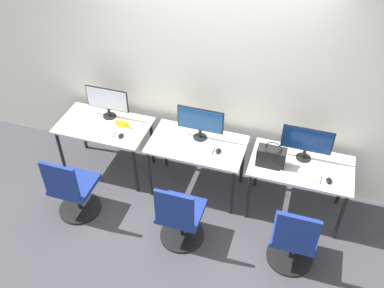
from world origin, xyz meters
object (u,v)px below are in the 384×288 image
object	(u,v)px
keyboard_left	(97,132)
keyboard_center	(195,147)
keyboard_right	(300,175)
office_chair_center	(180,218)
mouse_right	(329,181)
office_chair_right	(293,241)
monitor_left	(107,101)
office_chair_left	(73,191)
monitor_right	(307,142)
mouse_center	(218,151)
monitor_center	(200,122)
mouse_left	(121,136)
handbag	(271,157)

from	to	relation	value
keyboard_left	keyboard_center	distance (m)	1.16
keyboard_center	keyboard_left	bearing A→B (deg)	-175.86
keyboard_right	office_chair_center	bearing A→B (deg)	-149.67
mouse_right	office_chair_right	world-z (taller)	office_chair_right
keyboard_left	monitor_left	bearing A→B (deg)	90.00
office_chair_left	monitor_right	xyz separation A→B (m)	(2.35, 0.92, 0.58)
office_chair_left	keyboard_center	bearing A→B (deg)	31.44
keyboard_left	mouse_center	world-z (taller)	mouse_center
monitor_left	mouse_center	world-z (taller)	monitor_left
monitor_center	keyboard_center	distance (m)	0.28
monitor_left	mouse_left	xyz separation A→B (m)	(0.29, -0.32, -0.21)
office_chair_left	monitor_right	bearing A→B (deg)	21.33
office_chair_center	monitor_right	distance (m)	1.55
mouse_center	office_chair_right	distance (m)	1.22
keyboard_left	keyboard_right	distance (m)	2.32
mouse_left	mouse_center	distance (m)	1.13
mouse_right	office_chair_left	bearing A→B (deg)	-166.50
mouse_left	monitor_center	world-z (taller)	monitor_center
mouse_left	monitor_right	distance (m)	2.05
keyboard_left	office_chair_left	bearing A→B (deg)	-92.61
monitor_center	handbag	size ratio (longest dim) A/B	1.77
monitor_left	office_chair_center	bearing A→B (deg)	-38.44
keyboard_left	monitor_center	world-z (taller)	monitor_center
mouse_left	keyboard_center	bearing A→B (deg)	5.11
monitor_right	monitor_left	bearing A→B (deg)	178.82
office_chair_center	keyboard_right	distance (m)	1.32
monitor_left	keyboard_left	distance (m)	0.39
monitor_left	monitor_center	bearing A→B (deg)	-2.64
monitor_right	keyboard_right	distance (m)	0.35
monitor_center	office_chair_center	xyz separation A→B (m)	(0.06, -0.92, -0.58)
mouse_left	handbag	xyz separation A→B (m)	(1.70, 0.05, 0.10)
handbag	keyboard_left	bearing A→B (deg)	-178.33
keyboard_center	keyboard_right	size ratio (longest dim) A/B	1.00
mouse_left	handbag	world-z (taller)	handbag
monitor_left	keyboard_center	distance (m)	1.20
keyboard_right	mouse_center	bearing A→B (deg)	174.07
keyboard_left	office_chair_center	size ratio (longest dim) A/B	0.47
monitor_center	monitor_right	xyz separation A→B (m)	(1.16, 0.01, 0.00)
monitor_left	mouse_right	distance (m)	2.64
monitor_left	keyboard_right	distance (m)	2.35
mouse_center	keyboard_right	xyz separation A→B (m)	(0.90, -0.09, -0.01)
keyboard_center	office_chair_center	xyz separation A→B (m)	(0.06, -0.73, -0.36)
keyboard_left	mouse_right	world-z (taller)	mouse_right
keyboard_left	mouse_right	bearing A→B (deg)	-0.22
monitor_center	monitor_right	bearing A→B (deg)	0.27
office_chair_left	mouse_right	distance (m)	2.74
office_chair_left	handbag	world-z (taller)	handbag
office_chair_left	office_chair_center	bearing A→B (deg)	-0.19
office_chair_center	keyboard_right	world-z (taller)	office_chair_center
monitor_left	monitor_right	world-z (taller)	same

